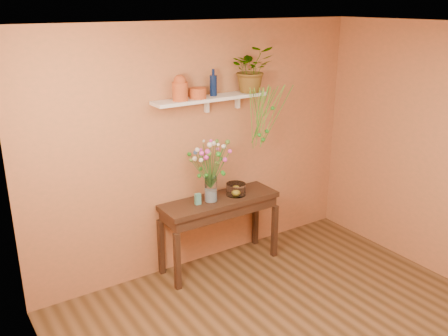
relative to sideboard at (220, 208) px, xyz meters
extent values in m
plane|color=silver|center=(-0.08, -1.76, 2.00)|extent=(4.00, 4.00, 0.00)
cube|color=#C17346|center=(-0.08, 0.24, 0.65)|extent=(4.00, 0.04, 2.70)
cube|color=#C17346|center=(-2.08, -1.76, 0.65)|extent=(0.04, 4.00, 2.70)
cube|color=#3C2819|center=(0.00, 0.00, 0.09)|extent=(1.35, 0.43, 0.06)
cube|color=#3C2819|center=(0.00, 0.00, 0.00)|extent=(1.29, 0.40, 0.12)
cube|color=#3C2819|center=(-0.64, -0.19, -0.38)|extent=(0.06, 0.06, 0.64)
cube|color=#3C2819|center=(0.64, -0.19, -0.38)|extent=(0.06, 0.06, 0.64)
cube|color=#3C2819|center=(-0.64, 0.19, -0.38)|extent=(0.06, 0.06, 0.64)
cube|color=#3C2819|center=(0.64, 0.19, -0.38)|extent=(0.06, 0.06, 0.64)
cube|color=white|center=(-0.03, 0.11, 1.22)|extent=(1.30, 0.24, 0.04)
cube|color=white|center=(-0.03, 0.20, 1.13)|extent=(0.04, 0.05, 0.15)
cube|color=white|center=(0.37, 0.20, 1.13)|extent=(0.04, 0.05, 0.15)
cylinder|color=#B65521|center=(-0.41, 0.08, 1.33)|extent=(0.19, 0.19, 0.18)
sphere|color=#B65521|center=(-0.41, 0.08, 1.44)|extent=(0.12, 0.12, 0.12)
cylinder|color=#B65521|center=(-0.20, 0.09, 1.29)|extent=(0.21, 0.21, 0.11)
cylinder|color=#0A1941|center=(0.01, 0.13, 1.35)|extent=(0.08, 0.08, 0.22)
cylinder|color=#0A1941|center=(0.01, 0.13, 1.49)|extent=(0.03, 0.03, 0.06)
imported|color=#267E20|center=(0.47, 0.08, 1.49)|extent=(0.56, 0.53, 0.50)
cylinder|color=#267E20|center=(0.52, -0.05, 1.04)|extent=(0.09, 0.15, 0.57)
cylinder|color=#57A932|center=(0.58, 0.00, 1.14)|extent=(0.12, 0.03, 0.36)
cylinder|color=#57A932|center=(0.33, -0.12, 0.97)|extent=(0.24, 0.24, 0.70)
cylinder|color=#267E20|center=(0.45, -0.15, 1.01)|extent=(0.07, 0.29, 0.63)
cylinder|color=#57A932|center=(0.59, -0.09, 1.03)|extent=(0.29, 0.14, 0.57)
cylinder|color=#57A932|center=(0.52, -0.06, 0.99)|extent=(0.08, 0.13, 0.67)
cylinder|color=#267E20|center=(0.62, -0.08, 1.15)|extent=(0.10, 0.13, 0.35)
cylinder|color=#57A932|center=(0.44, -0.08, 1.05)|extent=(0.04, 0.08, 0.54)
cylinder|color=#57A932|center=(0.45, -0.05, 1.16)|extent=(0.15, 0.07, 0.33)
cylinder|color=#267E20|center=(0.70, -0.10, 1.00)|extent=(0.28, 0.16, 0.65)
cylinder|color=#57A932|center=(0.56, -0.07, 0.97)|extent=(0.02, 0.14, 0.70)
cylinder|color=#57A932|center=(0.47, -0.08, 0.98)|extent=(0.07, 0.20, 0.68)
cylinder|color=#267E20|center=(0.47, -0.06, 1.11)|extent=(0.03, 0.13, 0.43)
cylinder|color=#57A932|center=(0.40, -0.03, 1.16)|extent=(0.10, 0.04, 0.32)
cylinder|color=#57A932|center=(0.51, -0.05, 1.04)|extent=(0.04, 0.18, 0.57)
cylinder|color=#267E20|center=(0.40, -0.10, 1.11)|extent=(0.20, 0.15, 0.43)
cylinder|color=#57A932|center=(0.47, -0.06, 1.14)|extent=(0.06, 0.08, 0.37)
cylinder|color=#57A932|center=(0.66, -0.05, 0.97)|extent=(0.26, 0.10, 0.70)
sphere|color=#267E20|center=(0.45, -0.10, 0.80)|extent=(0.05, 0.05, 0.05)
sphere|color=#267E20|center=(0.60, -0.03, 0.80)|extent=(0.05, 0.05, 0.05)
sphere|color=#267E20|center=(0.62, -0.11, 1.08)|extent=(0.05, 0.05, 0.05)
sphere|color=#267E20|center=(0.55, -0.05, 0.72)|extent=(0.05, 0.05, 0.05)
cylinder|color=white|center=(-0.12, -0.01, 0.26)|extent=(0.13, 0.13, 0.28)
cylinder|color=silver|center=(-0.12, -0.01, 0.19)|extent=(0.12, 0.12, 0.13)
cylinder|color=#386B28|center=(-0.11, -0.06, 0.43)|extent=(0.02, 0.12, 0.31)
sphere|color=olive|center=(-0.11, -0.12, 0.59)|extent=(0.04, 0.04, 0.04)
cylinder|color=#386B28|center=(-0.10, -0.05, 0.53)|extent=(0.05, 0.09, 0.49)
sphere|color=white|center=(-0.07, -0.09, 0.77)|extent=(0.03, 0.03, 0.03)
cylinder|color=#386B28|center=(-0.07, -0.07, 0.44)|extent=(0.10, 0.13, 0.33)
sphere|color=#E23CC7|center=(-0.02, -0.13, 0.61)|extent=(0.05, 0.05, 0.05)
cylinder|color=#386B28|center=(-0.08, -0.07, 0.52)|extent=(0.08, 0.14, 0.48)
sphere|color=white|center=(-0.04, -0.14, 0.76)|extent=(0.04, 0.04, 0.04)
cylinder|color=#386B28|center=(-0.05, -0.08, 0.49)|extent=(0.14, 0.17, 0.42)
sphere|color=#E23CC7|center=(0.03, -0.16, 0.70)|extent=(0.04, 0.04, 0.04)
cylinder|color=#386B28|center=(-0.08, -0.02, 0.49)|extent=(0.08, 0.03, 0.42)
sphere|color=#E23CC7|center=(-0.04, -0.03, 0.70)|extent=(0.03, 0.03, 0.03)
cylinder|color=#386B28|center=(-0.02, -0.02, 0.52)|extent=(0.20, 0.04, 0.49)
sphere|color=olive|center=(0.08, -0.04, 0.76)|extent=(0.05, 0.05, 0.05)
cylinder|color=#386B28|center=(-0.03, 0.00, 0.49)|extent=(0.18, 0.02, 0.43)
sphere|color=white|center=(0.06, 0.01, 0.70)|extent=(0.05, 0.05, 0.05)
cylinder|color=#386B28|center=(-0.05, 0.00, 0.43)|extent=(0.15, 0.01, 0.30)
sphere|color=#267E20|center=(0.03, 0.00, 0.57)|extent=(0.04, 0.04, 0.04)
cylinder|color=#386B28|center=(0.01, 0.05, 0.48)|extent=(0.25, 0.12, 0.40)
sphere|color=#3B61A7|center=(0.13, 0.10, 0.67)|extent=(0.04, 0.04, 0.04)
cylinder|color=#386B28|center=(-0.05, 0.03, 0.52)|extent=(0.13, 0.08, 0.48)
sphere|color=olive|center=(0.01, 0.07, 0.76)|extent=(0.04, 0.04, 0.04)
cylinder|color=#386B28|center=(-0.07, 0.03, 0.51)|extent=(0.10, 0.09, 0.46)
sphere|color=white|center=(-0.03, 0.07, 0.74)|extent=(0.05, 0.05, 0.05)
cylinder|color=#386B28|center=(-0.06, 0.07, 0.51)|extent=(0.11, 0.16, 0.47)
sphere|color=#E23CC7|center=(-0.01, 0.15, 0.75)|extent=(0.04, 0.04, 0.04)
cylinder|color=#386B28|center=(-0.08, 0.13, 0.50)|extent=(0.06, 0.27, 0.45)
sphere|color=white|center=(-0.05, 0.26, 0.73)|extent=(0.06, 0.06, 0.06)
cylinder|color=#386B28|center=(-0.10, 0.08, 0.42)|extent=(0.04, 0.17, 0.28)
sphere|color=#E23CC7|center=(-0.08, 0.16, 0.56)|extent=(0.05, 0.05, 0.05)
cylinder|color=#386B28|center=(-0.10, 0.12, 0.46)|extent=(0.03, 0.26, 0.36)
sphere|color=#E23CC7|center=(-0.09, 0.25, 0.63)|extent=(0.05, 0.05, 0.05)
cylinder|color=#386B28|center=(-0.15, 0.05, 0.45)|extent=(0.07, 0.11, 0.34)
sphere|color=olive|center=(-0.18, 0.10, 0.62)|extent=(0.04, 0.04, 0.04)
cylinder|color=#386B28|center=(-0.17, 0.07, 0.43)|extent=(0.11, 0.15, 0.31)
sphere|color=white|center=(-0.23, 0.14, 0.58)|extent=(0.05, 0.05, 0.05)
cylinder|color=#386B28|center=(-0.19, 0.10, 0.45)|extent=(0.14, 0.22, 0.35)
sphere|color=#267E20|center=(-0.26, 0.20, 0.62)|extent=(0.05, 0.05, 0.05)
cylinder|color=#386B28|center=(-0.19, 0.02, 0.48)|extent=(0.16, 0.07, 0.40)
sphere|color=#3B61A7|center=(-0.27, 0.05, 0.68)|extent=(0.05, 0.05, 0.05)
cylinder|color=#386B28|center=(-0.22, 0.02, 0.45)|extent=(0.22, 0.06, 0.34)
sphere|color=olive|center=(-0.33, 0.04, 0.61)|extent=(0.04, 0.04, 0.04)
cylinder|color=#386B28|center=(-0.19, 0.00, 0.50)|extent=(0.16, 0.02, 0.45)
sphere|color=white|center=(-0.27, 0.00, 0.72)|extent=(0.05, 0.05, 0.05)
cylinder|color=#386B28|center=(-0.17, -0.01, 0.48)|extent=(0.12, 0.02, 0.41)
sphere|color=#E23CC7|center=(-0.23, -0.02, 0.68)|extent=(0.05, 0.05, 0.05)
cylinder|color=#386B28|center=(-0.18, -0.02, 0.45)|extent=(0.14, 0.03, 0.34)
sphere|color=white|center=(-0.25, -0.03, 0.62)|extent=(0.05, 0.05, 0.05)
cylinder|color=#386B28|center=(-0.16, -0.03, 0.46)|extent=(0.09, 0.06, 0.37)
sphere|color=#E23CC7|center=(-0.20, -0.06, 0.65)|extent=(0.05, 0.05, 0.05)
cylinder|color=#386B28|center=(-0.15, -0.03, 0.49)|extent=(0.08, 0.06, 0.43)
sphere|color=#E23CC7|center=(-0.18, -0.06, 0.71)|extent=(0.06, 0.06, 0.06)
cylinder|color=#386B28|center=(-0.14, -0.04, 0.48)|extent=(0.06, 0.07, 0.40)
sphere|color=olive|center=(-0.17, -0.07, 0.68)|extent=(0.06, 0.06, 0.06)
cylinder|color=#386B28|center=(-0.15, -0.04, 0.53)|extent=(0.07, 0.08, 0.50)
sphere|color=white|center=(-0.17, -0.08, 0.78)|extent=(0.06, 0.06, 0.06)
cylinder|color=#386B28|center=(-0.12, -0.10, 0.49)|extent=(0.02, 0.19, 0.42)
sphere|color=#267E20|center=(-0.13, -0.19, 0.70)|extent=(0.05, 0.05, 0.05)
sphere|color=#267E20|center=(-0.07, 0.08, 0.37)|extent=(0.05, 0.05, 0.05)
sphere|color=#267E20|center=(-0.15, 0.15, 0.45)|extent=(0.05, 0.05, 0.05)
sphere|color=#267E20|center=(0.00, -0.08, 0.43)|extent=(0.05, 0.05, 0.05)
sphere|color=#267E20|center=(-0.22, 0.05, 0.41)|extent=(0.05, 0.05, 0.05)
sphere|color=#267E20|center=(-0.17, -0.01, 0.43)|extent=(0.05, 0.05, 0.05)
sphere|color=#267E20|center=(0.00, -0.06, 0.44)|extent=(0.05, 0.05, 0.05)
cylinder|color=white|center=(0.21, -0.01, 0.19)|extent=(0.22, 0.22, 0.13)
cylinder|color=white|center=(0.21, -0.01, 0.12)|extent=(0.22, 0.22, 0.01)
sphere|color=yellow|center=(0.20, -0.03, 0.16)|extent=(0.07, 0.07, 0.07)
cube|color=teal|center=(-0.28, -0.01, 0.18)|extent=(0.06, 0.05, 0.12)
camera|label=1|loc=(-2.68, -4.18, 2.18)|focal=39.04mm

